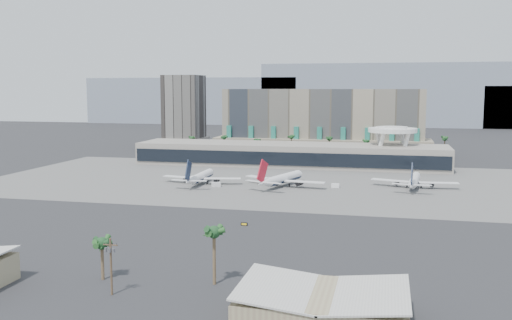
% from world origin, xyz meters
% --- Properties ---
extents(ground, '(900.00, 900.00, 0.00)m').
position_xyz_m(ground, '(0.00, 0.00, 0.00)').
color(ground, '#232326').
rests_on(ground, ground).
extents(apron_pad, '(260.00, 130.00, 0.06)m').
position_xyz_m(apron_pad, '(0.00, 55.00, 0.03)').
color(apron_pad, '#5B5B59').
rests_on(apron_pad, ground).
extents(mountain_ridge, '(680.00, 60.00, 70.00)m').
position_xyz_m(mountain_ridge, '(27.88, 470.00, 29.89)').
color(mountain_ridge, gray).
rests_on(mountain_ridge, ground).
extents(hotel, '(140.00, 30.00, 42.00)m').
position_xyz_m(hotel, '(10.00, 174.41, 16.81)').
color(hotel, gray).
rests_on(hotel, ground).
extents(office_tower, '(30.00, 30.00, 52.00)m').
position_xyz_m(office_tower, '(-95.00, 200.00, 22.94)').
color(office_tower, black).
rests_on(office_tower, ground).
extents(terminal, '(170.00, 32.50, 14.50)m').
position_xyz_m(terminal, '(0.00, 109.84, 6.52)').
color(terminal, gray).
rests_on(terminal, ground).
extents(saucer_structure, '(26.00, 26.00, 21.89)m').
position_xyz_m(saucer_structure, '(55.00, 116.00, 18.45)').
color(saucer_structure, white).
rests_on(saucer_structure, ground).
extents(palm_row, '(157.80, 2.80, 13.10)m').
position_xyz_m(palm_row, '(7.00, 145.00, 10.50)').
color(palm_row, brown).
rests_on(palm_row, ground).
extents(hangar_right, '(30.55, 20.60, 6.89)m').
position_xyz_m(hangar_right, '(42.00, -100.00, 2.95)').
color(hangar_right, '#998666').
rests_on(hangar_right, ground).
extents(utility_pole, '(3.20, 0.85, 12.00)m').
position_xyz_m(utility_pole, '(-2.00, -96.09, 7.14)').
color(utility_pole, '#4C3826').
rests_on(utility_pole, ground).
extents(airliner_left, '(36.53, 37.55, 12.97)m').
position_xyz_m(airliner_left, '(-28.31, 39.26, 3.27)').
color(airliner_left, white).
rests_on(airliner_left, ground).
extents(airliner_centre, '(37.34, 38.62, 13.83)m').
position_xyz_m(airliner_centre, '(8.48, 41.00, 3.49)').
color(airliner_centre, white).
rests_on(airliner_centre, ground).
extents(airliner_right, '(36.62, 37.86, 13.08)m').
position_xyz_m(airliner_right, '(64.13, 49.76, 3.30)').
color(airliner_right, white).
rests_on(airliner_right, ground).
extents(service_vehicle_a, '(4.33, 2.95, 1.93)m').
position_xyz_m(service_vehicle_a, '(-19.34, 33.66, 0.97)').
color(service_vehicle_a, silver).
rests_on(service_vehicle_a, ground).
extents(service_vehicle_b, '(3.40, 1.97, 1.73)m').
position_xyz_m(service_vehicle_b, '(31.23, 43.35, 0.87)').
color(service_vehicle_b, white).
rests_on(service_vehicle_b, ground).
extents(taxiway_sign, '(2.14, 0.42, 0.97)m').
position_xyz_m(taxiway_sign, '(9.87, -31.74, 0.48)').
color(taxiway_sign, black).
rests_on(taxiway_sign, ground).
extents(near_palm_a, '(6.00, 6.00, 9.70)m').
position_xyz_m(near_palm_a, '(-8.41, -87.78, 6.90)').
color(near_palm_a, brown).
rests_on(near_palm_a, ground).
extents(near_palm_b, '(6.00, 6.00, 13.05)m').
position_xyz_m(near_palm_b, '(16.76, -85.11, 10.20)').
color(near_palm_b, brown).
rests_on(near_palm_b, ground).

